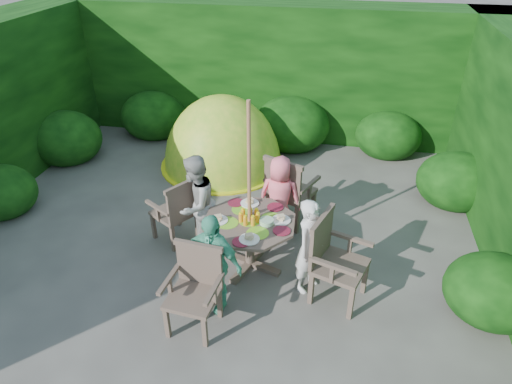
% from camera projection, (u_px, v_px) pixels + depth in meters
% --- Properties ---
extents(ground, '(60.00, 60.00, 0.00)m').
position_uv_depth(ground, '(215.00, 244.00, 6.21)').
color(ground, '#484540').
rests_on(ground, ground).
extents(hedge_enclosure, '(9.00, 9.00, 2.50)m').
position_uv_depth(hedge_enclosure, '(235.00, 122.00, 6.68)').
color(hedge_enclosure, black).
rests_on(hedge_enclosure, ground).
extents(patio_table, '(1.48, 1.48, 0.82)m').
position_uv_depth(patio_table, '(250.00, 228.00, 5.55)').
color(patio_table, '#44362C').
rests_on(patio_table, ground).
extents(parasol_pole, '(0.06, 0.06, 2.20)m').
position_uv_depth(parasol_pole, '(249.00, 191.00, 5.28)').
color(parasol_pole, '#915A3A').
rests_on(parasol_pole, ground).
extents(garden_chair_right, '(0.70, 0.75, 1.02)m').
position_uv_depth(garden_chair_right, '(333.00, 258.00, 5.10)').
color(garden_chair_right, '#44362C').
rests_on(garden_chair_right, ground).
extents(garden_chair_left, '(0.70, 0.72, 0.91)m').
position_uv_depth(garden_chair_left, '(177.00, 210.00, 6.05)').
color(garden_chair_left, '#44362C').
rests_on(garden_chair_left, ground).
extents(garden_chair_back, '(0.78, 0.74, 1.03)m').
position_uv_depth(garden_chair_back, '(288.00, 190.00, 6.38)').
color(garden_chair_back, '#44362C').
rests_on(garden_chair_back, ground).
extents(garden_chair_front, '(0.59, 0.54, 0.92)m').
position_uv_depth(garden_chair_front, '(195.00, 287.00, 4.78)').
color(garden_chair_front, '#44362C').
rests_on(garden_chair_front, ground).
extents(child_right, '(0.46, 0.52, 1.20)m').
position_uv_depth(child_right, '(310.00, 246.00, 5.20)').
color(child_right, silver).
rests_on(child_right, ground).
extents(child_left, '(0.61, 0.73, 1.33)m').
position_uv_depth(child_left, '(196.00, 204.00, 5.84)').
color(child_left, '#9D9C97').
rests_on(child_left, ground).
extents(child_back, '(0.60, 0.41, 1.18)m').
position_uv_depth(child_back, '(280.00, 197.00, 6.14)').
color(child_back, '#FF697D').
rests_on(child_back, ground).
extents(child_front, '(0.77, 0.48, 1.22)m').
position_uv_depth(child_front, '(212.00, 263.00, 4.94)').
color(child_front, '#4CB28E').
rests_on(child_front, ground).
extents(dome_tent, '(2.59, 2.59, 2.52)m').
position_uv_depth(dome_tent, '(223.00, 164.00, 8.21)').
color(dome_tent, '#7FBF24').
rests_on(dome_tent, ground).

